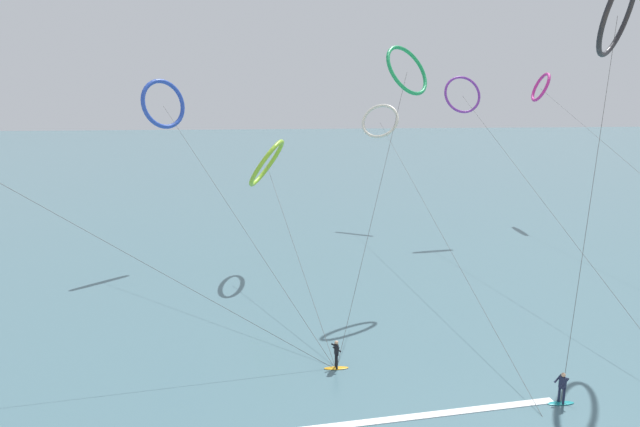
{
  "coord_description": "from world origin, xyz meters",
  "views": [
    {
      "loc": [
        -3.12,
        -11.86,
        15.74
      ],
      "look_at": [
        0.0,
        22.26,
        8.19
      ],
      "focal_mm": 32.46,
      "sensor_mm": 36.0,
      "label": 1
    }
  ],
  "objects": [
    {
      "name": "kite_magenta",
      "position": [
        29.6,
        55.94,
        15.6
      ],
      "size": [
        3.43,
        50.26,
        17.43
      ],
      "rotation": [
        0.0,
        0.0,
        4.63
      ],
      "color": "#CC288E",
      "rests_on": "ground"
    },
    {
      "name": "surfer_teal",
      "position": [
        11.4,
        13.35,
        0.82
      ],
      "size": [
        1.4,
        0.68,
        1.7
      ],
      "rotation": [
        0.0,
        0.0,
        1.96
      ],
      "color": "teal",
      "rests_on": "ground"
    },
    {
      "name": "sea_water",
      "position": [
        0.0,
        107.26,
        0.04
      ],
      "size": [
        400.0,
        200.0,
        0.08
      ],
      "primitive_type": "cube",
      "color": "#476B75",
      "rests_on": "ground"
    },
    {
      "name": "wave_crest_far",
      "position": [
        4.17,
        12.87,
        0.06
      ],
      "size": [
        13.94,
        2.07,
        0.12
      ],
      "primitive_type": "cube",
      "rotation": [
        0.0,
        0.0,
        0.11
      ],
      "color": "white",
      "rests_on": "ground"
    },
    {
      "name": "kite_lime",
      "position": [
        -3.18,
        37.52,
        9.32
      ],
      "size": [
        5.84,
        22.21,
        11.44
      ],
      "rotation": [
        0.0,
        0.0,
        4.45
      ],
      "color": "#8CC62D",
      "rests_on": "ground"
    },
    {
      "name": "kite_cobalt",
      "position": [
        -12.31,
        41.84,
        14.19
      ],
      "size": [
        14.95,
        25.84,
        16.45
      ],
      "rotation": [
        0.0,
        0.0,
        0.77
      ],
      "color": "#2647B7",
      "rests_on": "ground"
    },
    {
      "name": "kite_ivory",
      "position": [
        9.89,
        54.41,
        11.83
      ],
      "size": [
        5.19,
        44.75,
        13.82
      ],
      "rotation": [
        0.0,
        0.0,
        5.76
      ],
      "color": "silver",
      "rests_on": "ground"
    },
    {
      "name": "kite_charcoal",
      "position": [
        18.36,
        23.36,
        20.1
      ],
      "size": [
        9.46,
        12.57,
        22.75
      ],
      "rotation": [
        0.0,
        0.0,
        3.95
      ],
      "color": "black",
      "rests_on": "ground"
    },
    {
      "name": "surfer_amber",
      "position": [
        0.54,
        18.08,
        0.82
      ],
      "size": [
        1.4,
        0.61,
        1.7
      ],
      "rotation": [
        0.0,
        0.0,
        4.8
      ],
      "color": "orange",
      "rests_on": "ground"
    },
    {
      "name": "kite_violet",
      "position": [
        17.53,
        48.66,
        14.86
      ],
      "size": [
        4.29,
        39.57,
        16.87
      ],
      "rotation": [
        0.0,
        0.0,
        0.13
      ],
      "color": "purple",
      "rests_on": "ground"
    },
    {
      "name": "kite_emerald",
      "position": [
        7.46,
        32.05,
        16.9
      ],
      "size": [
        9.31,
        16.25,
        18.83
      ],
      "rotation": [
        0.0,
        0.0,
        0.69
      ],
      "color": "#199351",
      "rests_on": "ground"
    }
  ]
}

